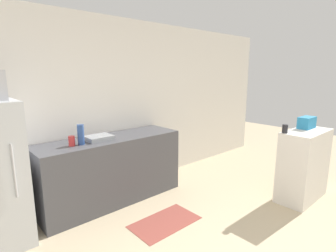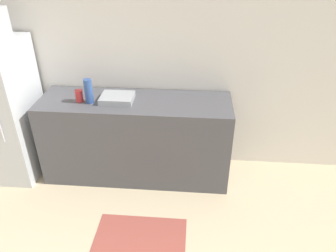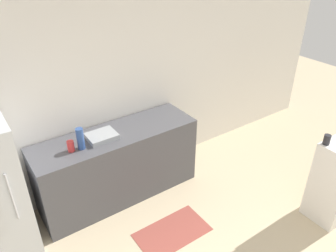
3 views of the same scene
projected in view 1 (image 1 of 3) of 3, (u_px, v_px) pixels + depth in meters
wall_back at (92, 109)px, 3.74m from camera, size 8.00×0.06×2.60m
counter at (112, 169)px, 3.70m from camera, size 2.01×0.62×0.92m
sink_basin at (99, 138)px, 3.48m from camera, size 0.33×0.27×0.06m
bottle_tall at (81, 135)px, 3.24m from camera, size 0.08×0.08×0.25m
bottle_short at (72, 141)px, 3.19m from camera, size 0.08×0.08×0.12m
shelf_cabinet at (304, 165)px, 3.76m from camera, size 0.87×0.41×1.01m
basket at (307, 123)px, 3.81m from camera, size 0.30×0.16×0.17m
jar at (285, 129)px, 3.51m from camera, size 0.07×0.07×0.11m
kitchen_rug at (165, 222)px, 3.21m from camera, size 0.84×0.48×0.01m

